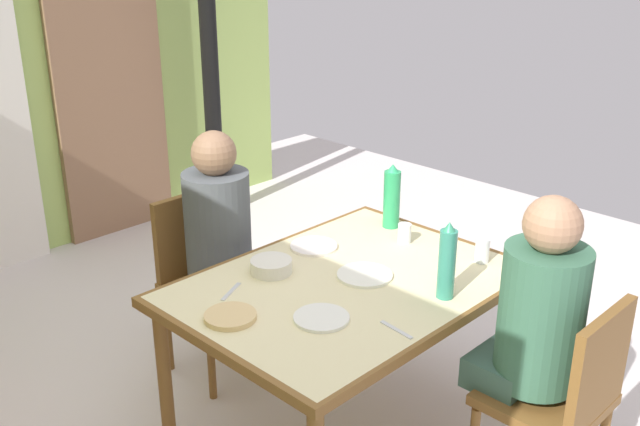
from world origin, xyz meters
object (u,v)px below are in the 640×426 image
chair_far_diner (205,273)px  serving_bowl_center (272,266)px  chair_near_diner (564,396)px  water_bottle_green_far (447,262)px  person_near_diner (538,312)px  person_far_diner (220,226)px  dining_table (347,296)px  water_bottle_green_near (392,198)px

chair_far_diner → serving_bowl_center: size_ratio=5.12×
chair_near_diner → water_bottle_green_far: 0.62m
chair_near_diner → person_near_diner: bearing=90.0°
person_near_diner → person_far_diner: 1.45m
chair_near_diner → water_bottle_green_far: bearing=96.0°
chair_near_diner → chair_far_diner: same height
chair_near_diner → water_bottle_green_far: (-0.05, 0.49, 0.38)m
serving_bowl_center → person_near_diner: bearing=-69.5°
chair_far_diner → water_bottle_green_far: bearing=101.3°
dining_table → serving_bowl_center: (-0.15, 0.27, 0.10)m
chair_far_diner → person_near_diner: 1.61m
chair_far_diner → serving_bowl_center: bearing=82.3°
serving_bowl_center → water_bottle_green_near: bearing=-3.2°
chair_near_diner → person_far_diner: bearing=100.6°
person_near_diner → serving_bowl_center: person_near_diner is taller
dining_table → chair_near_diner: chair_near_diner is taller
person_near_diner → water_bottle_green_far: bearing=98.3°
dining_table → chair_far_diner: 0.87m
person_far_diner → water_bottle_green_far: person_far_diner is taller
dining_table → serving_bowl_center: bearing=118.9°
water_bottle_green_far → person_far_diner: bearing=102.7°
person_far_diner → water_bottle_green_far: bearing=102.7°
water_bottle_green_far → water_bottle_green_near: bearing=56.2°
dining_table → chair_near_diner: bearing=-75.6°
chair_near_diner → serving_bowl_center: bearing=108.2°
dining_table → water_bottle_green_far: size_ratio=4.38×
water_bottle_green_near → serving_bowl_center: bearing=176.8°
chair_far_diner → person_near_diner: bearing=100.6°
chair_near_diner → water_bottle_green_near: bearing=72.4°
person_near_diner → chair_near_diner: bearing=-90.0°
serving_bowl_center → chair_far_diner: bearing=82.3°
dining_table → water_bottle_green_near: bearing=22.8°
dining_table → chair_far_diner: size_ratio=1.55×
person_far_diner → serving_bowl_center: 0.44m
chair_near_diner → person_far_diner: size_ratio=1.13×
person_far_diner → water_bottle_green_near: person_far_diner is taller
chair_far_diner → water_bottle_green_far: 1.28m
chair_near_diner → serving_bowl_center: 1.21m
serving_bowl_center → chair_near_diner: bearing=-71.8°
person_near_diner → water_bottle_green_far: size_ratio=2.50×
water_bottle_green_far → serving_bowl_center: size_ratio=1.81×
chair_near_diner → person_far_diner: (-0.29, 1.56, 0.28)m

